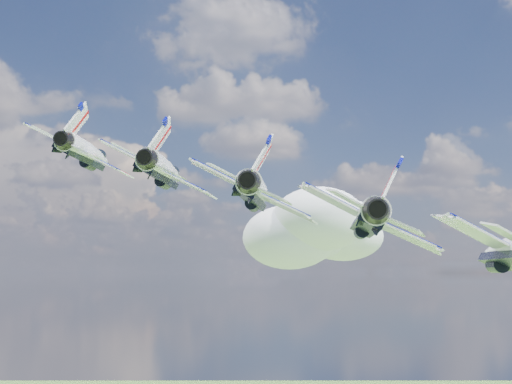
{
  "coord_description": "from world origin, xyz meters",
  "views": [
    {
      "loc": [
        -30.24,
        -46.35,
        150.5
      ],
      "look_at": [
        -19.1,
        17.93,
        157.92
      ],
      "focal_mm": 50.0,
      "sensor_mm": 36.0,
      "label": 1
    }
  ],
  "objects": [
    {
      "name": "cloud_far",
      "position": [
        43.42,
        224.89,
        167.43
      ],
      "size": [
        57.83,
        45.44,
        22.72
      ],
      "primitive_type": "ellipsoid",
      "color": "white"
    },
    {
      "name": "jet_0",
      "position": [
        -35.35,
        33.7,
        163.76
      ],
      "size": [
        16.91,
        20.2,
        9.96
      ],
      "primitive_type": null,
      "rotation": [
        0.0,
        0.46,
        -0.25
      ],
      "color": "silver"
    },
    {
      "name": "jet_1",
      "position": [
        -27.22,
        25.81,
        160.84
      ],
      "size": [
        16.91,
        20.2,
        9.96
      ],
      "primitive_type": null,
      "rotation": [
        0.0,
        0.46,
        -0.25
      ],
      "color": "white"
    },
    {
      "name": "jet_2",
      "position": [
        -19.1,
        17.93,
        157.92
      ],
      "size": [
        16.91,
        20.2,
        9.96
      ],
      "primitive_type": null,
      "rotation": [
        0.0,
        0.46,
        -0.25
      ],
      "color": "white"
    },
    {
      "name": "jet_3",
      "position": [
        -10.98,
        10.04,
        155.0
      ],
      "size": [
        16.91,
        20.2,
        9.96
      ],
      "primitive_type": null,
      "rotation": [
        0.0,
        0.46,
        -0.25
      ],
      "color": "white"
    },
    {
      "name": "jet_4",
      "position": [
        -2.85,
        2.16,
        152.08
      ],
      "size": [
        16.91,
        20.2,
        9.96
      ],
      "primitive_type": null,
      "rotation": [
        0.0,
        0.46,
        -0.25
      ],
      "color": "white"
    }
  ]
}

